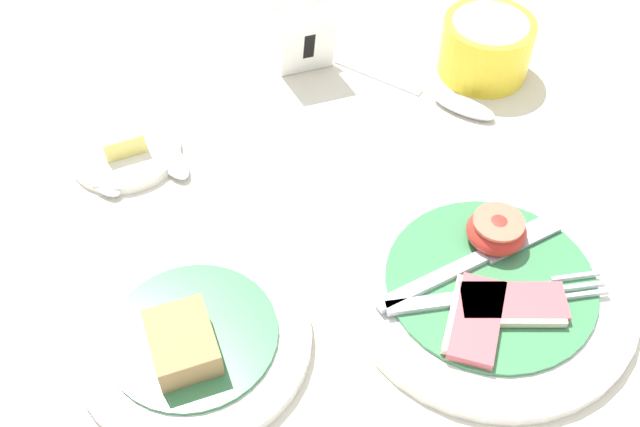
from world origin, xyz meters
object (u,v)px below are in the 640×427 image
object	(u,v)px
butter_dish	(125,149)
teaspoon_stray	(114,192)
teaspoon_near_cup	(182,175)
bread_plate	(192,339)
sugar_cup	(486,46)
breakfast_plate	(490,283)
number_card	(305,42)
teaspoon_by_saucer	(441,98)

from	to	relation	value
butter_dish	teaspoon_stray	world-z (taller)	butter_dish
teaspoon_near_cup	bread_plate	bearing A→B (deg)	155.70
sugar_cup	breakfast_plate	bearing A→B (deg)	-109.26
butter_dish	number_card	distance (m)	0.23
breakfast_plate	butter_dish	bearing A→B (deg)	141.85
breakfast_plate	teaspoon_by_saucer	distance (m)	0.25
sugar_cup	teaspoon_stray	bearing A→B (deg)	-165.73
breakfast_plate	number_card	bearing A→B (deg)	105.77
sugar_cup	bread_plate	bearing A→B (deg)	-141.03
butter_dish	teaspoon_stray	xyz separation A→B (m)	(-0.01, -0.05, -0.00)
number_card	teaspoon_by_saucer	distance (m)	0.16
butter_dish	number_card	bearing A→B (deg)	25.02
sugar_cup	teaspoon_near_cup	world-z (taller)	sugar_cup
bread_plate	butter_dish	distance (m)	0.24
bread_plate	teaspoon_near_cup	size ratio (longest dim) A/B	1.02
bread_plate	butter_dish	bearing A→B (deg)	100.43
number_card	teaspoon_near_cup	xyz separation A→B (m)	(-0.15, -0.14, -0.03)
sugar_cup	number_card	distance (m)	0.20
number_card	teaspoon_stray	distance (m)	0.26
breakfast_plate	butter_dish	xyz separation A→B (m)	(-0.29, 0.23, -0.00)
breakfast_plate	sugar_cup	world-z (taller)	sugar_cup
breakfast_plate	butter_dish	world-z (taller)	breakfast_plate
number_card	teaspoon_by_saucer	xyz separation A→B (m)	(0.13, -0.08, -0.03)
teaspoon_stray	breakfast_plate	bearing A→B (deg)	-149.81
sugar_cup	teaspoon_stray	size ratio (longest dim) A/B	0.55
number_card	teaspoon_stray	size ratio (longest dim) A/B	0.42
number_card	teaspoon_near_cup	bearing A→B (deg)	-143.22
number_card	teaspoon_near_cup	distance (m)	0.21
bread_plate	butter_dish	xyz separation A→B (m)	(-0.04, 0.23, -0.00)
teaspoon_by_saucer	teaspoon_near_cup	size ratio (longest dim) A/B	0.81
bread_plate	teaspoon_stray	size ratio (longest dim) A/B	1.07
breakfast_plate	teaspoon_stray	distance (m)	0.36
butter_dish	teaspoon_stray	size ratio (longest dim) A/B	0.62
teaspoon_by_saucer	teaspoon_near_cup	bearing A→B (deg)	-123.58
bread_plate	number_card	world-z (taller)	number_card
breakfast_plate	teaspoon_near_cup	bearing A→B (deg)	142.39
teaspoon_by_saucer	teaspoon_stray	distance (m)	0.35
teaspoon_by_saucer	breakfast_plate	bearing A→B (deg)	-53.58
teaspoon_by_saucer	number_card	bearing A→B (deg)	-167.60
bread_plate	butter_dish	world-z (taller)	bread_plate
teaspoon_by_saucer	bread_plate	bearing A→B (deg)	-94.64
teaspoon_by_saucer	teaspoon_near_cup	world-z (taller)	same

